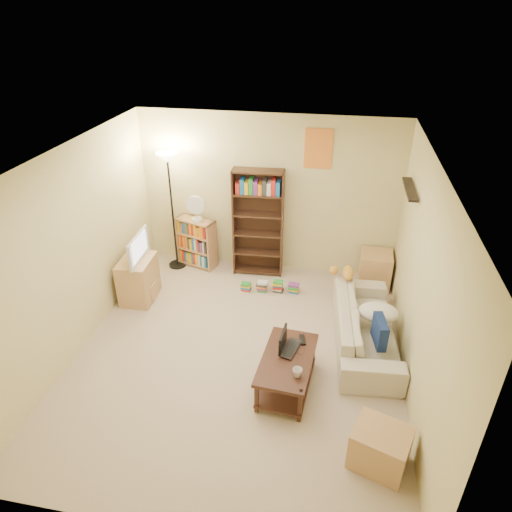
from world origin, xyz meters
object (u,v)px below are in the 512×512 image
(laptop, at_px, (295,350))
(mug, at_px, (297,373))
(tv_stand, at_px, (138,279))
(television, at_px, (134,248))
(tabby_cat, at_px, (346,272))
(sofa, at_px, (366,326))
(side_table, at_px, (375,269))
(coffee_table, at_px, (287,368))
(end_cabinet, at_px, (380,448))
(floor_lamp, at_px, (169,178))
(desk_fan, at_px, (196,207))
(tall_bookshelf, at_px, (258,221))
(short_bookshelf, at_px, (196,243))

(laptop, bearing_deg, mug, -156.34)
(tv_stand, bearing_deg, laptop, -29.37)
(television, bearing_deg, tv_stand, 88.01)
(tabby_cat, bearing_deg, sofa, -67.02)
(television, distance_m, side_table, 3.62)
(coffee_table, bearing_deg, end_cabinet, -34.60)
(tabby_cat, height_order, end_cabinet, tabby_cat)
(sofa, relative_size, tv_stand, 2.95)
(sofa, height_order, tv_stand, tv_stand)
(sofa, height_order, floor_lamp, floor_lamp)
(tabby_cat, distance_m, television, 2.97)
(television, bearing_deg, coffee_table, -122.43)
(laptop, height_order, tv_stand, tv_stand)
(tv_stand, xyz_separation_m, desk_fan, (0.60, 1.06, 0.73))
(coffee_table, height_order, laptop, laptop)
(tabby_cat, height_order, mug, tabby_cat)
(coffee_table, relative_size, tv_stand, 1.58)
(coffee_table, height_order, mug, mug)
(tall_bookshelf, xyz_separation_m, end_cabinet, (1.77, -3.26, -0.70))
(mug, bearing_deg, end_cabinet, -33.05)
(floor_lamp, bearing_deg, laptop, -45.77)
(floor_lamp, bearing_deg, tabby_cat, -15.36)
(desk_fan, bearing_deg, mug, -54.88)
(side_table, bearing_deg, coffee_table, -113.79)
(tabby_cat, distance_m, side_table, 0.96)
(mug, xyz_separation_m, end_cabinet, (0.85, -0.56, -0.28))
(desk_fan, relative_size, floor_lamp, 0.22)
(laptop, height_order, floor_lamp, floor_lamp)
(tabby_cat, bearing_deg, coffee_table, -109.83)
(television, relative_size, desk_fan, 1.62)
(short_bookshelf, height_order, side_table, short_bookshelf)
(side_table, bearing_deg, sofa, -96.63)
(tabby_cat, distance_m, tall_bookshelf, 1.61)
(laptop, height_order, end_cabinet, laptop)
(side_table, bearing_deg, tabby_cat, -121.58)
(mug, xyz_separation_m, short_bookshelf, (-1.95, 2.74, -0.08))
(tv_stand, xyz_separation_m, side_table, (3.42, 1.02, -0.05))
(tabby_cat, relative_size, laptop, 1.06)
(desk_fan, relative_size, side_table, 0.79)
(short_bookshelf, distance_m, desk_fan, 0.65)
(tabby_cat, xyz_separation_m, side_table, (0.47, 0.76, -0.35))
(coffee_table, xyz_separation_m, mug, (0.14, -0.26, 0.20))
(sofa, distance_m, laptop, 1.17)
(sofa, height_order, short_bookshelf, short_bookshelf)
(tall_bookshelf, bearing_deg, side_table, -4.10)
(tall_bookshelf, height_order, side_table, tall_bookshelf)
(tall_bookshelf, height_order, floor_lamp, floor_lamp)
(television, distance_m, desk_fan, 1.23)
(coffee_table, distance_m, tv_stand, 2.74)
(side_table, bearing_deg, television, -163.41)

